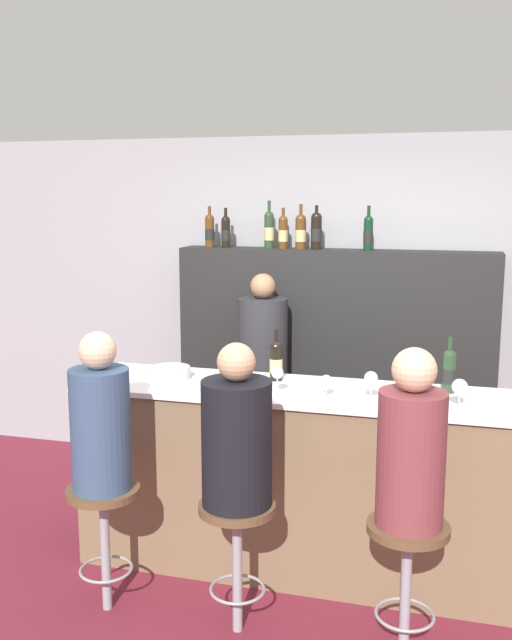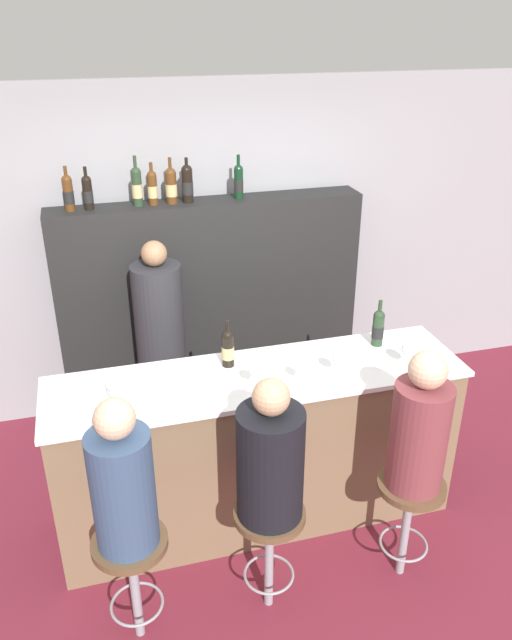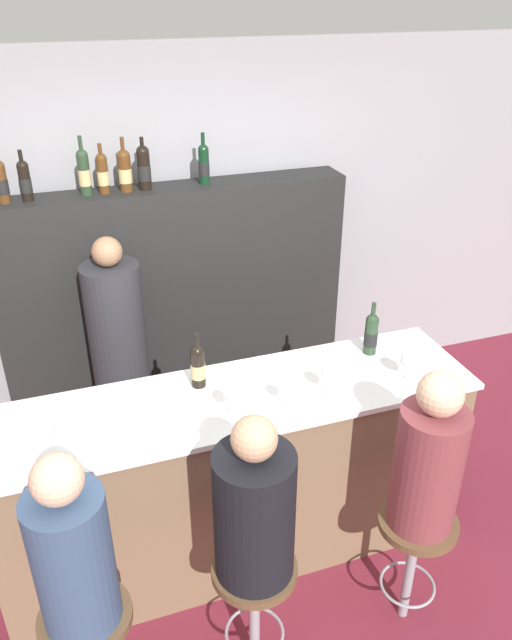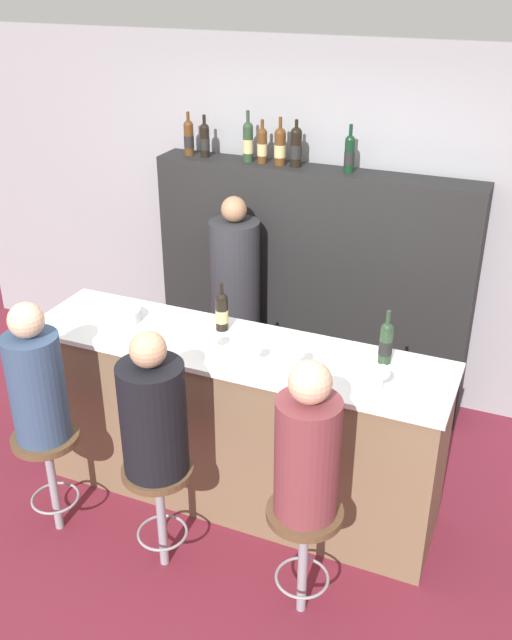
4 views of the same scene
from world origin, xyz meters
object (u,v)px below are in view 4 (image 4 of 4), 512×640
Objects in this scene: wine_bottle_backbar_0 at (189,137)px; wine_bottle_counter_1 at (386,342)px; metal_bowl at (122,315)px; bar_stool_right at (304,532)px; wine_bottle_backbar_1 at (205,140)px; guest_seated_middle at (153,413)px; wine_bottle_backbar_4 at (280,146)px; wine_bottle_backbar_6 at (349,153)px; wine_glass_2 at (299,354)px; bartender at (235,312)px; bar_stool_left at (48,456)px; wine_bottle_backbar_3 at (262,145)px; wine_glass_3 at (383,373)px; bar_stool_middle at (159,489)px; wine_bottle_backbar_2 at (248,141)px; guest_seated_right at (307,449)px; wine_glass_1 at (257,350)px; wine_bottle_counter_0 at (222,311)px; wine_bottle_backbar_5 at (296,147)px; wine_glass_0 at (212,336)px.

wine_bottle_counter_1 is at bearing -33.86° from wine_bottle_backbar_0.
bar_stool_right is at bearing -26.10° from metal_bowl.
wine_bottle_backbar_1 is 2.34m from guest_seated_middle.
metal_bowl is at bearing -110.29° from wine_bottle_backbar_4.
wine_bottle_backbar_6 is 1.95× the size of wine_glass_2.
bartender reaches higher than wine_bottle_counter_1.
bar_stool_left is at bearing -90.32° from wine_bottle_backbar_1.
wine_bottle_backbar_6 is (0.63, -0.00, 0.00)m from wine_bottle_backbar_3.
bar_stool_middle is at bearing -151.90° from wine_glass_3.
wine_bottle_backbar_4 is at bearing -0.00° from wine_bottle_backbar_2.
guest_seated_right is (1.53, -2.05, -0.85)m from wine_bottle_backbar_1.
guest_seated_middle is at bearing -100.09° from wine_bottle_backbar_6.
wine_bottle_backbar_2 is at bearing 115.11° from wine_glass_1.
wine_glass_1 is 0.24m from wine_glass_2.
wine_bottle_counter_0 is 1.40m from wine_bottle_backbar_5.
guest_seated_right is 2.07m from bartender.
wine_bottle_backbar_3 is at bearing 135.44° from wine_bottle_counter_1.
wine_bottle_backbar_0 is 0.39× the size of guest_seated_middle.
wine_bottle_counter_0 is 0.45× the size of bar_stool_middle.
wine_bottle_backbar_3 is at bearing 111.66° from wine_glass_1.
wine_glass_0 reaches higher than wine_glass_1.
wine_glass_1 is (0.35, -0.29, -0.03)m from wine_bottle_counter_0.
wine_bottle_backbar_6 is 2.49m from bar_stool_middle.
wine_bottle_backbar_2 is at bearing -0.00° from wine_bottle_backbar_0.
bar_stool_left is at bearing -103.17° from bartender.
wine_bottle_backbar_3 is at bearing 180.00° from wine_bottle_backbar_6.
guest_seated_right is at bearing 0.00° from bar_stool_left.
wine_bottle_backbar_0 is 1.57m from metal_bowl.
metal_bowl is at bearing -107.00° from bartender.
wine_bottle_backbar_0 reaches higher than bartender.
guest_seated_right is (1.54, 0.00, 0.51)m from bar_stool_left.
wine_bottle_backbar_4 is at bearing 132.16° from wine_bottle_counter_1.
bar_stool_middle is at bearing -180.00° from guest_seated_right.
bar_stool_right is 2.06m from bartender.
guest_seated_middle is (-0.57, -0.55, -0.19)m from wine_glass_2.
guest_seated_middle is at bearing -48.49° from metal_bowl.
wine_glass_0 is (0.08, -0.29, -0.01)m from wine_bottle_counter_0.
wine_bottle_backbar_5 is 0.38m from wine_bottle_backbar_6.
wine_glass_2 is at bearing 114.21° from guest_seated_right.
wine_bottle_backbar_0 is 0.13m from wine_bottle_backbar_1.
wine_bottle_backbar_6 is (1.07, -0.00, 0.01)m from wine_bottle_backbar_1.
bar_stool_middle is (-0.33, -0.55, -0.64)m from wine_glass_1.
wine_bottle_backbar_5 is at bearing 112.08° from guest_seated_right.
metal_bowl is 0.95m from guest_seated_middle.
wine_bottle_counter_0 reaches higher than wine_glass_3.
wine_bottle_counter_1 is at bearing -44.56° from wine_bottle_backbar_3.
wine_bottle_counter_0 is 1.96× the size of wine_glass_3.
guest_seated_middle reaches higher than wine_bottle_counter_1.
bartender is (-0.32, 1.70, -0.27)m from guest_seated_middle.
wine_bottle_backbar_4 reaches higher than metal_bowl.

